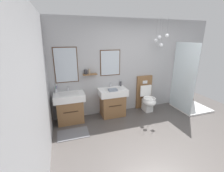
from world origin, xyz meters
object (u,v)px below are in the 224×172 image
object	(u,v)px
toilet	(146,98)
folded_hand_towel	(113,90)
vanity_sink_right	(113,101)
vanity_sink_left	(70,107)
toothbrush_cup	(56,90)
shower_tray	(188,96)
soap_dispenser	(121,83)

from	to	relation	value
toilet	folded_hand_towel	xyz separation A→B (m)	(-1.09, -0.15, 0.41)
vanity_sink_right	toilet	size ratio (longest dim) A/B	0.76
vanity_sink_left	toothbrush_cup	bearing A→B (deg)	150.34
vanity_sink_left	shower_tray	xyz separation A→B (m)	(3.35, -0.36, 0.01)
toilet	toothbrush_cup	world-z (taller)	toilet
soap_dispenser	vanity_sink_left	bearing A→B (deg)	-173.02
toilet	toothbrush_cup	size ratio (longest dim) A/B	4.92
toothbrush_cup	shower_tray	bearing A→B (deg)	-8.23
vanity_sink_left	folded_hand_towel	bearing A→B (deg)	-7.52
vanity_sink_left	vanity_sink_right	size ratio (longest dim) A/B	1.00
vanity_sink_left	toilet	bearing A→B (deg)	0.11
vanity_sink_right	toothbrush_cup	bearing A→B (deg)	173.35
folded_hand_towel	shower_tray	bearing A→B (deg)	-5.48
vanity_sink_right	shower_tray	bearing A→B (deg)	-9.23
vanity_sink_left	toothbrush_cup	distance (m)	0.53
toothbrush_cup	shower_tray	world-z (taller)	shower_tray
vanity_sink_left	shower_tray	world-z (taller)	shower_tray
toothbrush_cup	folded_hand_towel	size ratio (longest dim) A/B	0.92
toilet	vanity_sink_right	bearing A→B (deg)	-179.78
toothbrush_cup	shower_tray	size ratio (longest dim) A/B	0.10
toilet	folded_hand_towel	bearing A→B (deg)	-172.28
folded_hand_towel	shower_tray	size ratio (longest dim) A/B	0.11
soap_dispenser	shower_tray	size ratio (longest dim) A/B	0.09
vanity_sink_left	shower_tray	bearing A→B (deg)	-6.15
vanity_sink_right	folded_hand_towel	size ratio (longest dim) A/B	3.47
folded_hand_towel	vanity_sink_left	bearing A→B (deg)	172.48
toilet	toothbrush_cup	xyz separation A→B (m)	(-2.47, 0.16, 0.45)
toilet	shower_tray	bearing A→B (deg)	-17.33
toilet	folded_hand_towel	world-z (taller)	toilet
folded_hand_towel	shower_tray	distance (m)	2.30
toothbrush_cup	folded_hand_towel	world-z (taller)	toothbrush_cup
vanity_sink_left	toothbrush_cup	world-z (taller)	toothbrush_cup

